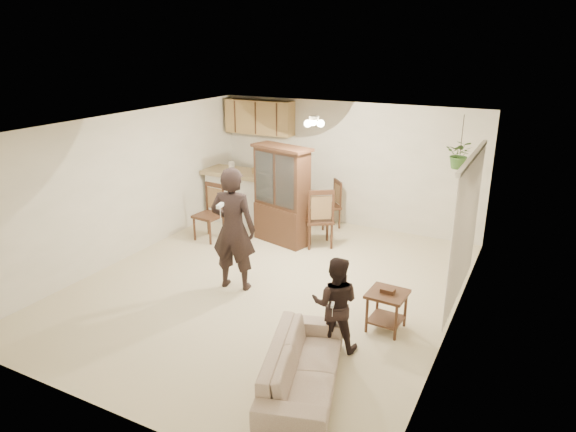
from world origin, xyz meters
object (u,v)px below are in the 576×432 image
at_px(child, 335,299).
at_px(chair_hutch_left, 328,214).
at_px(adult, 233,232).
at_px(sofa, 303,359).
at_px(china_hutch, 282,196).
at_px(side_table, 386,310).
at_px(chair_bar, 209,224).
at_px(chair_hutch_right, 319,229).

distance_m(child, chair_hutch_left, 4.40).
bearing_deg(chair_hutch_left, adult, -47.04).
relative_size(sofa, china_hutch, 1.02).
bearing_deg(sofa, side_table, -32.13).
relative_size(china_hutch, side_table, 3.08).
bearing_deg(chair_bar, sofa, -36.54).
xyz_separation_m(child, side_table, (0.44, 0.71, -0.40)).
xyz_separation_m(china_hutch, chair_bar, (-1.29, -0.54, -0.60)).
height_order(adult, chair_hutch_right, adult).
xyz_separation_m(chair_bar, chair_hutch_left, (1.75, 1.70, -0.03)).
height_order(child, side_table, child).
bearing_deg(china_hutch, sofa, -44.25).
distance_m(side_table, chair_hutch_right, 3.03).
xyz_separation_m(chair_bar, chair_hutch_right, (1.98, 0.69, 0.02)).
bearing_deg(child, sofa, 74.54).
distance_m(china_hutch, chair_hutch_left, 1.40).
bearing_deg(chair_hutch_left, child, -19.15).
bearing_deg(china_hutch, child, -36.95).
distance_m(china_hutch, chair_bar, 1.53).
bearing_deg(china_hutch, chair_hutch_right, 27.20).
xyz_separation_m(adult, chair_hutch_left, (0.21, 3.17, -0.63)).
distance_m(adult, china_hutch, 2.02).
bearing_deg(chair_hutch_left, sofa, -23.15).
xyz_separation_m(sofa, china_hutch, (-2.24, 3.73, 0.54)).
height_order(china_hutch, chair_hutch_right, china_hutch).
bearing_deg(china_hutch, chair_bar, -142.76).
xyz_separation_m(child, chair_hutch_right, (-1.55, 2.99, -0.36)).
xyz_separation_m(adult, child, (2.00, -0.84, -0.22)).
bearing_deg(china_hutch, adult, -68.43).
relative_size(child, chair_hutch_right, 1.20).
distance_m(chair_bar, chair_hutch_right, 2.10).
bearing_deg(chair_hutch_right, china_hutch, -21.82).
height_order(sofa, side_table, sofa).
bearing_deg(chair_bar, child, -27.53).
bearing_deg(china_hutch, side_table, -23.71).
xyz_separation_m(side_table, chair_bar, (-3.98, 1.60, 0.02)).
distance_m(sofa, chair_hutch_left, 5.21).
relative_size(side_table, chair_hutch_right, 0.53).
relative_size(china_hutch, chair_hutch_left, 1.90).
bearing_deg(adult, chair_bar, -55.24).
bearing_deg(child, adult, -38.01).
xyz_separation_m(adult, side_table, (2.44, -0.13, -0.62)).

